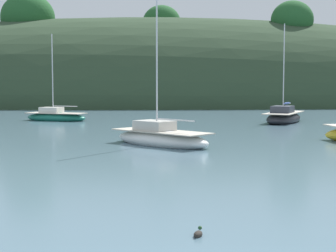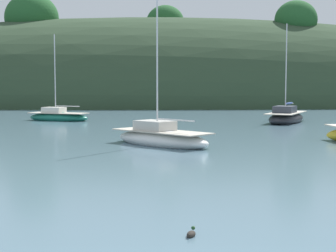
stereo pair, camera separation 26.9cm
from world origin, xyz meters
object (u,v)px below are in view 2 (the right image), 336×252
sailboat_grey_yawl (58,117)px  sailboat_teal_outer (286,117)px  duck_lead (191,234)px  sailboat_white_near (161,138)px

sailboat_grey_yawl → sailboat_teal_outer: size_ratio=0.92×
sailboat_grey_yawl → duck_lead: 38.35m
sailboat_grey_yawl → duck_lead: bearing=-75.2°
sailboat_grey_yawl → duck_lead: size_ratio=19.84×
duck_lead → sailboat_grey_yawl: bearing=104.8°
sailboat_white_near → duck_lead: sailboat_white_near is taller
duck_lead → sailboat_white_near: bearing=91.5°
sailboat_teal_outer → duck_lead: bearing=-107.6°
sailboat_teal_outer → duck_lead: sailboat_teal_outer is taller
sailboat_white_near → duck_lead: 17.54m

